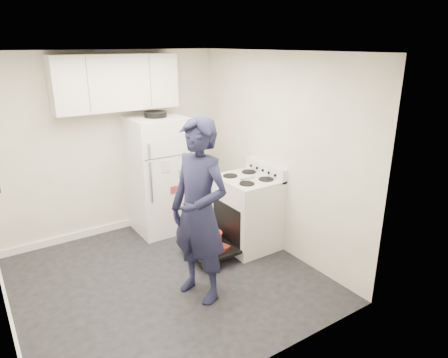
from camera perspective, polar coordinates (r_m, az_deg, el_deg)
room at (r=4.28m, az=-9.60°, el=-0.12°), size 3.21×3.21×2.51m
electric_range at (r=5.26m, az=3.23°, el=-4.85°), size 0.66×0.76×1.10m
open_oven_door at (r=5.11m, az=-2.04°, el=-9.12°), size 0.55×0.70×0.22m
refrigerator at (r=5.67m, az=-9.29°, el=0.62°), size 0.72×0.74×1.71m
upper_cabinets at (r=5.43m, az=-15.17°, el=13.17°), size 1.60×0.33×0.70m
person at (r=4.04m, az=-3.56°, el=-4.73°), size 0.65×0.81×1.93m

